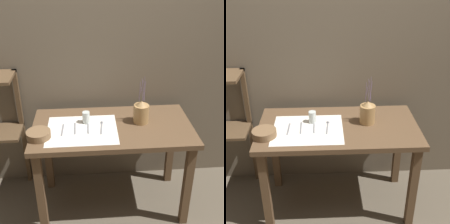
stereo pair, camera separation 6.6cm
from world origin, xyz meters
The scene contains 11 objects.
ground_plane centered at (0.00, 0.00, 0.00)m, with size 12.00×12.00×0.00m, color brown.
stone_wall_back centered at (0.00, 0.43, 1.20)m, with size 7.00×0.06×2.40m.
wooden_table centered at (0.00, 0.00, 0.66)m, with size 1.23×0.65×0.78m.
linen_cloth centered at (-0.23, -0.05, 0.78)m, with size 0.53×0.44×0.00m.
pitcher_with_flowers centered at (0.23, 0.04, 0.87)m, with size 0.12×0.12×0.39m.
wooden_bowl centered at (-0.54, -0.13, 0.81)m, with size 0.17×0.17×0.05m.
glass_tumbler_near centered at (-0.20, 0.06, 0.83)m, with size 0.06×0.06×0.09m.
knife_center centered at (-0.38, -0.04, 0.78)m, with size 0.02×0.17×0.00m.
fork_outer centered at (-0.29, -0.02, 0.78)m, with size 0.02×0.17×0.00m.
spoon_inner centered at (-0.19, 0.03, 0.79)m, with size 0.02×0.18×0.02m.
spoon_outer centered at (-0.08, 0.01, 0.79)m, with size 0.03×0.18×0.02m.
Camera 1 is at (-0.17, -2.07, 1.99)m, focal length 50.00 mm.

